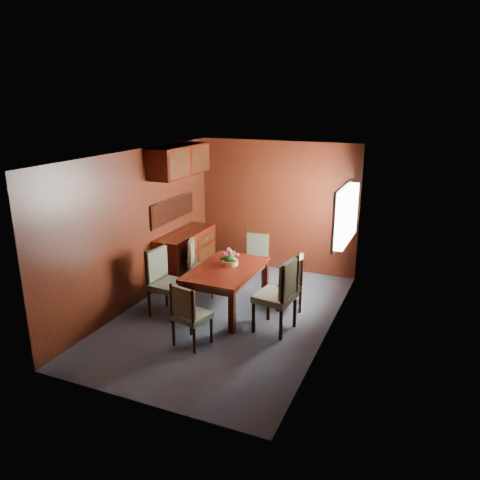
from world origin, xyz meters
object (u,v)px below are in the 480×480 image
at_px(dining_table, 226,274).
at_px(chair_left_near, 163,278).
at_px(chair_right_near, 280,292).
at_px(sideboard, 186,257).
at_px(chair_head, 188,312).
at_px(flower_centerpiece, 230,257).

height_order(dining_table, chair_left_near, chair_left_near).
relative_size(chair_left_near, chair_right_near, 0.95).
relative_size(sideboard, dining_table, 0.97).
relative_size(dining_table, chair_head, 1.65).
xyz_separation_m(sideboard, chair_right_near, (2.12, -1.13, 0.15)).
height_order(chair_left_near, chair_head, chair_left_near).
xyz_separation_m(chair_right_near, chair_head, (-0.96, -0.86, -0.11)).
relative_size(chair_right_near, flower_centerpiece, 3.88).
bearing_deg(chair_left_near, chair_head, 53.87).
xyz_separation_m(sideboard, flower_centerpiece, (1.14, -0.64, 0.36)).
bearing_deg(chair_right_near, sideboard, 69.97).
xyz_separation_m(dining_table, chair_right_near, (0.98, -0.36, 0.02)).
relative_size(dining_table, chair_left_near, 1.41).
distance_m(chair_left_near, flower_centerpiece, 1.04).
bearing_deg(flower_centerpiece, chair_head, -89.03).
distance_m(chair_head, flower_centerpiece, 1.39).
relative_size(sideboard, flower_centerpiece, 5.05).
xyz_separation_m(dining_table, flower_centerpiece, (-0.01, 0.14, 0.23)).
bearing_deg(chair_right_near, chair_head, 139.81).
distance_m(sideboard, flower_centerpiece, 1.35).
height_order(dining_table, flower_centerpiece, flower_centerpiece).
height_order(chair_left_near, chair_right_near, chair_right_near).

